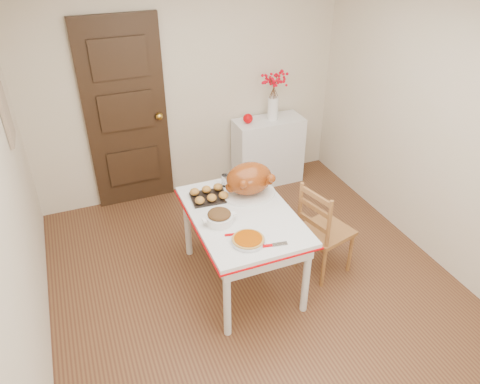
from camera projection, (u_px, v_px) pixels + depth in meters
name	position (u px, v px, depth m)	size (l,w,h in m)	color
floor	(261.00, 294.00, 4.03)	(3.50, 4.00, 0.00)	#4A2819
wall_back	(188.00, 87.00, 4.93)	(3.50, 0.00, 2.50)	beige
wall_left	(7.00, 223.00, 2.81)	(0.00, 4.00, 2.50)	beige
wall_right	(450.00, 134.00, 3.92)	(0.00, 4.00, 2.50)	beige
door_back	(127.00, 116.00, 4.81)	(0.85, 0.06, 2.06)	black
photo_board	(6.00, 115.00, 3.63)	(0.03, 0.35, 0.45)	tan
sideboard	(268.00, 151.00, 5.49)	(0.81, 0.36, 0.81)	white
kitchen_table	(242.00, 248.00, 4.00)	(0.84, 1.23, 0.74)	white
chair_oak	(326.00, 229.00, 4.08)	(0.41, 0.41, 0.92)	#9A5D27
berry_vase	(273.00, 97.00, 5.14)	(0.28, 0.28, 0.54)	white
apple	(248.00, 119.00, 5.16)	(0.11, 0.11, 0.11)	#C90106
turkey_platter	(249.00, 180.00, 3.96)	(0.48, 0.38, 0.30)	#9C4615
pumpkin_pie	(248.00, 240.00, 3.46)	(0.26, 0.26, 0.05)	#9B3D00
stuffing_dish	(219.00, 217.00, 3.66)	(0.28, 0.22, 0.11)	#482A15
rolls_tray	(209.00, 194.00, 3.97)	(0.31, 0.24, 0.08)	#B27423
pie_server	(273.00, 245.00, 3.44)	(0.23, 0.07, 0.01)	silver
carving_knife	(239.00, 234.00, 3.55)	(0.23, 0.05, 0.01)	silver
drinking_glass	(225.00, 180.00, 4.14)	(0.07, 0.07, 0.11)	white
shaker_pair	(252.00, 176.00, 4.23)	(0.09, 0.04, 0.09)	white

